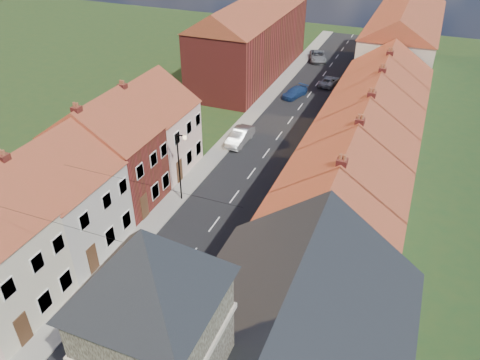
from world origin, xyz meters
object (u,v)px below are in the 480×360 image
at_px(car_distant_b, 329,81).
at_px(pedestrian_right_b, 270,208).
at_px(car_distant, 318,56).
at_px(pedestrian_right, 247,259).
at_px(car_far, 295,92).
at_px(lamppost, 180,163).
at_px(car_mid, 240,136).

relative_size(car_distant_b, pedestrian_right_b, 2.29).
distance_m(car_distant_b, pedestrian_right_b, 29.83).
height_order(car_distant, pedestrian_right, pedestrian_right).
xyz_separation_m(car_far, pedestrian_right_b, (5.20, -24.42, 0.44)).
height_order(car_far, car_distant_b, car_far).
height_order(car_far, pedestrian_right, pedestrian_right).
distance_m(lamppost, pedestrian_right, 10.08).
height_order(car_far, car_distant, car_distant).
distance_m(lamppost, car_distant, 39.19).
bearing_deg(car_distant, pedestrian_right_b, -98.79).
relative_size(lamppost, car_distant, 1.24).
bearing_deg(pedestrian_right_b, lamppost, -13.63).
bearing_deg(car_far, pedestrian_right_b, -59.53).
relative_size(car_mid, car_distant, 0.92).
distance_m(lamppost, car_mid, 11.43).
distance_m(pedestrian_right, car_distant_b, 35.69).
relative_size(car_distant, pedestrian_right, 3.14).
xyz_separation_m(car_far, car_distant, (-0.77, 14.39, 0.10)).
bearing_deg(pedestrian_right, pedestrian_right_b, -99.09).
xyz_separation_m(car_distant, car_distant_b, (3.77, -9.06, -0.10)).
height_order(lamppost, car_distant_b, lamppost).
relative_size(pedestrian_right, car_distant_b, 0.38).
distance_m(car_far, pedestrian_right_b, 24.97).
bearing_deg(pedestrian_right, car_mid, -79.62).
relative_size(lamppost, car_mid, 1.35).
bearing_deg(car_distant_b, pedestrian_right, 100.67).
height_order(car_mid, car_distant_b, car_mid).
height_order(car_distant_b, pedestrian_right_b, pedestrian_right_b).
relative_size(lamppost, car_distant_b, 1.46).
height_order(car_mid, pedestrian_right, pedestrian_right).
xyz_separation_m(car_mid, car_far, (1.70, 13.61, -0.16)).
relative_size(lamppost, car_far, 1.53).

